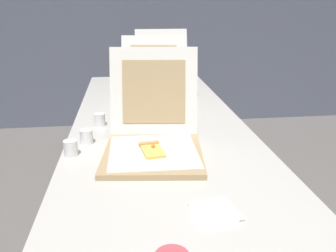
{
  "coord_description": "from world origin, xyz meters",
  "views": [
    {
      "loc": [
        -0.16,
        -0.96,
        1.34
      ],
      "look_at": [
        0.02,
        0.49,
        0.81
      ],
      "focal_mm": 37.44,
      "sensor_mm": 36.0,
      "label": 1
    }
  ],
  "objects_px": {
    "table": "(160,134)",
    "pizza_box_front": "(153,139)",
    "cup_white_mid": "(100,120)",
    "cup_white_near_left": "(71,148)",
    "napkin_pile": "(214,214)",
    "pizza_box_back": "(164,81)",
    "pizza_box_middle": "(152,100)",
    "cup_white_near_center": "(87,137)"
  },
  "relations": [
    {
      "from": "pizza_box_front",
      "to": "cup_white_near_left",
      "type": "height_order",
      "value": "pizza_box_front"
    },
    {
      "from": "cup_white_mid",
      "to": "cup_white_near_left",
      "type": "relative_size",
      "value": 1.0
    },
    {
      "from": "cup_white_mid",
      "to": "cup_white_near_left",
      "type": "xyz_separation_m",
      "value": [
        -0.09,
        -0.34,
        0.0
      ]
    },
    {
      "from": "table",
      "to": "cup_white_near_center",
      "type": "height_order",
      "value": "cup_white_near_center"
    },
    {
      "from": "table",
      "to": "cup_white_near_left",
      "type": "relative_size",
      "value": 38.3
    },
    {
      "from": "pizza_box_front",
      "to": "napkin_pile",
      "type": "distance_m",
      "value": 0.49
    },
    {
      "from": "cup_white_near_center",
      "to": "napkin_pile",
      "type": "relative_size",
      "value": 0.4
    },
    {
      "from": "pizza_box_middle",
      "to": "table",
      "type": "bearing_deg",
      "value": -78.13
    },
    {
      "from": "pizza_box_front",
      "to": "cup_white_mid",
      "type": "height_order",
      "value": "pizza_box_front"
    },
    {
      "from": "table",
      "to": "cup_white_near_center",
      "type": "relative_size",
      "value": 38.3
    },
    {
      "from": "pizza_box_back",
      "to": "cup_white_near_left",
      "type": "bearing_deg",
      "value": -113.75
    },
    {
      "from": "pizza_box_front",
      "to": "cup_white_mid",
      "type": "distance_m",
      "value": 0.42
    },
    {
      "from": "pizza_box_front",
      "to": "cup_white_near_center",
      "type": "xyz_separation_m",
      "value": [
        -0.28,
        0.12,
        -0.02
      ]
    },
    {
      "from": "cup_white_mid",
      "to": "cup_white_near_left",
      "type": "distance_m",
      "value": 0.35
    },
    {
      "from": "pizza_box_front",
      "to": "cup_white_near_left",
      "type": "bearing_deg",
      "value": -174.53
    },
    {
      "from": "pizza_box_back",
      "to": "cup_white_mid",
      "type": "xyz_separation_m",
      "value": [
        -0.4,
        -0.74,
        -0.02
      ]
    },
    {
      "from": "table",
      "to": "pizza_box_back",
      "type": "xyz_separation_m",
      "value": [
        0.11,
        0.77,
        0.1
      ]
    },
    {
      "from": "pizza_box_front",
      "to": "cup_white_near_center",
      "type": "relative_size",
      "value": 8.28
    },
    {
      "from": "cup_white_near_center",
      "to": "pizza_box_middle",
      "type": "bearing_deg",
      "value": 55.65
    },
    {
      "from": "cup_white_near_center",
      "to": "cup_white_mid",
      "type": "relative_size",
      "value": 1.0
    },
    {
      "from": "table",
      "to": "pizza_box_front",
      "type": "relative_size",
      "value": 4.63
    },
    {
      "from": "pizza_box_back",
      "to": "napkin_pile",
      "type": "xyz_separation_m",
      "value": [
        -0.03,
        -1.56,
        -0.05
      ]
    },
    {
      "from": "pizza_box_middle",
      "to": "cup_white_near_left",
      "type": "xyz_separation_m",
      "value": [
        -0.37,
        -0.58,
        -0.02
      ]
    },
    {
      "from": "table",
      "to": "napkin_pile",
      "type": "height_order",
      "value": "napkin_pile"
    },
    {
      "from": "pizza_box_middle",
      "to": "cup_white_near_left",
      "type": "bearing_deg",
      "value": -114.46
    },
    {
      "from": "table",
      "to": "cup_white_mid",
      "type": "bearing_deg",
      "value": 174.89
    },
    {
      "from": "napkin_pile",
      "to": "cup_white_mid",
      "type": "bearing_deg",
      "value": 114.7
    },
    {
      "from": "cup_white_mid",
      "to": "cup_white_near_left",
      "type": "bearing_deg",
      "value": -105.28
    },
    {
      "from": "cup_white_near_center",
      "to": "cup_white_mid",
      "type": "xyz_separation_m",
      "value": [
        0.04,
        0.22,
        0.0
      ]
    },
    {
      "from": "cup_white_near_center",
      "to": "cup_white_mid",
      "type": "height_order",
      "value": "same"
    },
    {
      "from": "pizza_box_middle",
      "to": "napkin_pile",
      "type": "bearing_deg",
      "value": -76.73
    },
    {
      "from": "pizza_box_middle",
      "to": "cup_white_mid",
      "type": "distance_m",
      "value": 0.37
    },
    {
      "from": "cup_white_mid",
      "to": "pizza_box_front",
      "type": "bearing_deg",
      "value": -55.72
    },
    {
      "from": "pizza_box_back",
      "to": "napkin_pile",
      "type": "distance_m",
      "value": 1.56
    },
    {
      "from": "table",
      "to": "napkin_pile",
      "type": "relative_size",
      "value": 15.43
    },
    {
      "from": "table",
      "to": "cup_white_near_center",
      "type": "xyz_separation_m",
      "value": [
        -0.34,
        -0.2,
        0.08
      ]
    },
    {
      "from": "pizza_box_back",
      "to": "cup_white_near_center",
      "type": "distance_m",
      "value": 1.07
    },
    {
      "from": "pizza_box_middle",
      "to": "pizza_box_back",
      "type": "relative_size",
      "value": 1.08
    },
    {
      "from": "cup_white_near_center",
      "to": "table",
      "type": "bearing_deg",
      "value": 30.51
    },
    {
      "from": "pizza_box_back",
      "to": "cup_white_near_left",
      "type": "relative_size",
      "value": 8.18
    },
    {
      "from": "cup_white_near_center",
      "to": "napkin_pile",
      "type": "bearing_deg",
      "value": -54.76
    },
    {
      "from": "cup_white_near_left",
      "to": "napkin_pile",
      "type": "relative_size",
      "value": 0.4
    }
  ]
}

